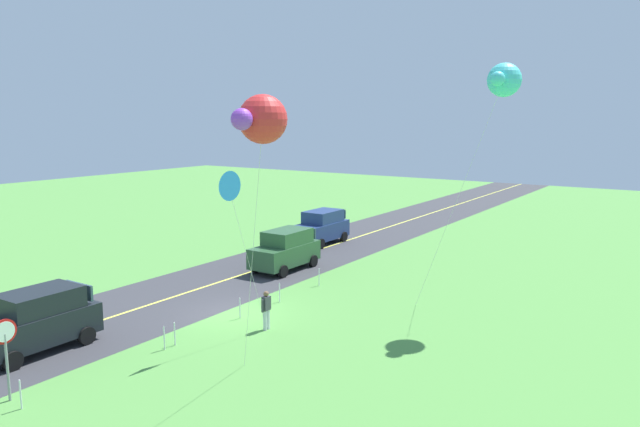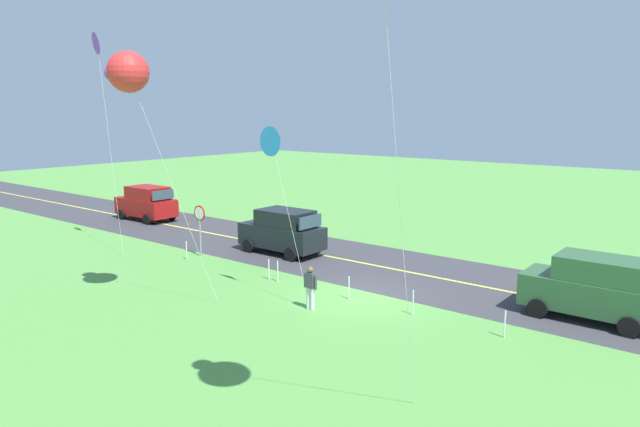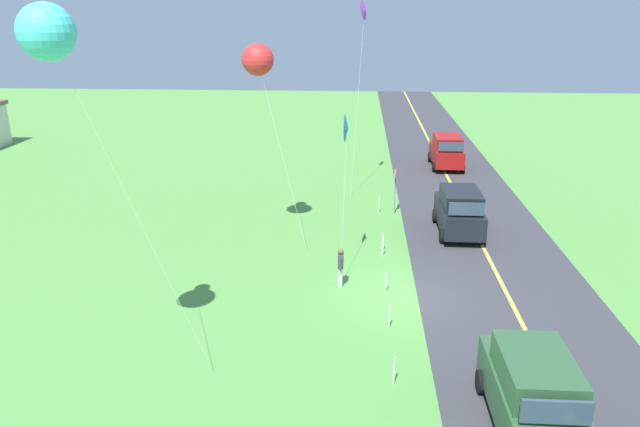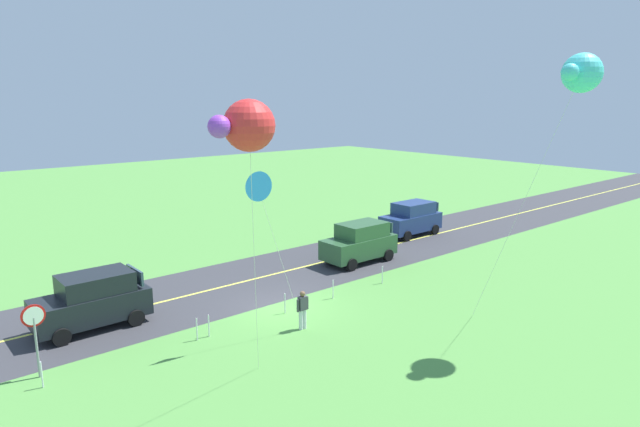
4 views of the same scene
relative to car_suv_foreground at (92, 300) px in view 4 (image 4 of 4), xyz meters
The scene contains 17 objects.
ground_plane 7.84m from the car_suv_foreground, 156.46° to the left, with size 120.00×120.00×0.10m, color #549342.
asphalt_road 7.25m from the car_suv_foreground, behind, with size 120.00×7.00×0.00m, color #38383D.
road_centre_stripe 7.25m from the car_suv_foreground, behind, with size 120.00×0.16×0.00m, color #E5E04C.
car_suv_foreground is the anchor object (origin of this frame).
car_parked_west_far 21.75m from the car_suv_foreground, behind, with size 4.40×2.12×2.24m.
car_parked_west_near 14.62m from the car_suv_foreground, behind, with size 4.40×2.12×2.24m.
stop_sign 4.13m from the car_suv_foreground, 47.26° to the left, with size 0.76×0.08×2.56m.
person_adult_near 8.47m from the car_suv_foreground, 138.72° to the left, with size 0.58×0.22×1.60m.
kite_red_low 8.54m from the car_suv_foreground, 129.10° to the left, with size 2.48×0.24×6.56m.
kite_blue_mid 11.98m from the car_suv_foreground, 99.19° to the left, with size 2.78×2.96×9.11m.
kite_green_far 20.42m from the car_suv_foreground, 137.04° to the left, with size 1.90×4.01×10.69m.
fence_post_0 13.43m from the car_suv_foreground, 163.56° to the left, with size 0.05×0.05×0.90m, color silver.
fence_post_1 10.32m from the car_suv_foreground, 158.37° to the left, with size 0.05×0.05×0.90m, color silver.
fence_post_2 7.82m from the car_suv_foreground, 150.83° to the left, with size 0.05×0.05×0.90m, color silver.
fence_post_3 4.96m from the car_suv_foreground, 129.40° to the left, with size 0.05×0.05×0.90m, color silver.
fence_post_4 4.66m from the car_suv_foreground, 124.47° to the left, with size 0.05×0.05×0.90m, color silver.
fence_post_5 4.81m from the car_suv_foreground, 52.87° to the left, with size 0.05×0.05×0.90m, color silver.
Camera 4 is at (13.54, 18.76, 9.11)m, focal length 30.80 mm.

